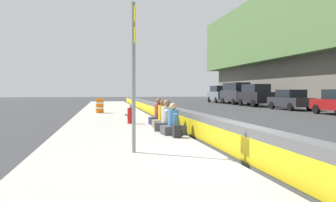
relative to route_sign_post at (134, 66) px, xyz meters
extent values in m
plane|color=#353538|center=(-0.89, -2.45, -2.21)|extent=(160.00, 160.00, 0.00)
cube|color=#A8A59E|center=(-0.89, 0.20, -2.14)|extent=(80.00, 4.40, 0.14)
cube|color=#545456|center=(-0.89, -2.45, -1.79)|extent=(76.00, 0.44, 0.85)
cube|color=gold|center=(-0.89, -2.22, -1.83)|extent=(74.48, 0.01, 0.54)
cylinder|color=gray|center=(0.00, 0.00, -0.27)|extent=(0.09, 0.09, 3.60)
cube|color=yellow|center=(0.00, -0.02, 1.23)|extent=(0.44, 0.02, 0.36)
cube|color=black|center=(0.00, -0.03, 1.23)|extent=(0.30, 0.01, 0.10)
cube|color=yellow|center=(0.00, -0.02, 0.73)|extent=(0.44, 0.02, 0.36)
cube|color=black|center=(0.00, -0.03, 0.73)|extent=(0.30, 0.01, 0.10)
cylinder|color=red|center=(7.14, -0.45, -1.71)|extent=(0.24, 0.24, 0.72)
cone|color=gray|center=(7.14, -0.45, -1.27)|extent=(0.26, 0.26, 0.16)
cylinder|color=gray|center=(7.14, -0.62, -1.68)|extent=(0.10, 0.12, 0.10)
cylinder|color=gray|center=(7.14, -0.28, -1.68)|extent=(0.10, 0.12, 0.10)
cube|color=#424247|center=(3.14, -1.61, -1.93)|extent=(0.72, 0.83, 0.29)
cylinder|color=#427FB7|center=(3.14, -1.61, -1.51)|extent=(0.37, 0.37, 0.55)
sphere|color=tan|center=(3.14, -1.61, -1.12)|extent=(0.24, 0.24, 0.24)
cylinder|color=#427FB7|center=(3.35, -1.60, -1.56)|extent=(0.29, 0.15, 0.48)
cylinder|color=#427FB7|center=(2.94, -1.63, -1.56)|extent=(0.29, 0.15, 0.48)
cube|color=#424247|center=(4.21, -1.59, -1.92)|extent=(0.91, 0.99, 0.31)
cylinder|color=beige|center=(4.21, -1.59, -1.47)|extent=(0.40, 0.40, 0.59)
sphere|color=#8E6647|center=(4.21, -1.59, -1.05)|extent=(0.26, 0.26, 0.26)
cylinder|color=beige|center=(4.42, -1.66, -1.53)|extent=(0.33, 0.22, 0.51)
cylinder|color=beige|center=(4.00, -1.53, -1.53)|extent=(0.33, 0.22, 0.51)
cube|color=#706651|center=(5.27, -1.64, -1.92)|extent=(0.71, 0.83, 0.31)
cylinder|color=gold|center=(5.27, -1.64, -1.48)|extent=(0.39, 0.39, 0.58)
sphere|color=brown|center=(5.27, -1.64, -1.06)|extent=(0.26, 0.26, 0.26)
cylinder|color=gold|center=(5.49, -1.63, -1.53)|extent=(0.30, 0.14, 0.51)
cylinder|color=gold|center=(5.06, -1.64, -1.53)|extent=(0.30, 0.14, 0.51)
cube|color=#23284C|center=(6.58, -1.68, -1.92)|extent=(0.74, 0.86, 0.31)
cylinder|color=#AD3D33|center=(6.58, -1.68, -1.47)|extent=(0.40, 0.40, 0.59)
sphere|color=brown|center=(6.58, -1.68, -1.05)|extent=(0.26, 0.26, 0.26)
cylinder|color=#AD3D33|center=(6.80, -1.67, -1.53)|extent=(0.31, 0.15, 0.52)
cylinder|color=#AD3D33|center=(6.36, -1.69, -1.53)|extent=(0.31, 0.15, 0.52)
cube|color=#232328|center=(2.31, -1.55, -1.87)|extent=(0.32, 0.22, 0.40)
cube|color=#232328|center=(2.31, -1.69, -1.93)|extent=(0.22, 0.06, 0.20)
cylinder|color=orange|center=(14.80, 0.98, -1.60)|extent=(0.52, 0.52, 0.95)
cylinder|color=white|center=(14.80, 0.98, -1.41)|extent=(0.54, 0.54, 0.10)
cylinder|color=white|center=(14.80, 0.98, -1.74)|extent=(0.54, 0.54, 0.10)
cylinder|color=black|center=(13.09, -13.89, -1.88)|extent=(0.66, 0.22, 0.66)
cube|color=#28282D|center=(17.94, -14.75, -1.52)|extent=(4.54, 1.91, 0.72)
cube|color=black|center=(17.84, -14.75, -0.83)|extent=(2.24, 1.67, 0.66)
cylinder|color=black|center=(19.36, -13.85, -1.88)|extent=(0.67, 0.24, 0.66)
cylinder|color=black|center=(19.40, -15.57, -1.88)|extent=(0.67, 0.24, 0.66)
cylinder|color=black|center=(16.48, -13.92, -1.88)|extent=(0.67, 0.24, 0.66)
cylinder|color=black|center=(16.52, -15.65, -1.88)|extent=(0.67, 0.24, 0.66)
cube|color=black|center=(24.30, -14.59, -1.28)|extent=(4.82, 1.98, 1.10)
cube|color=black|center=(24.20, -14.59, -0.33)|extent=(3.12, 1.77, 0.80)
cylinder|color=black|center=(25.83, -13.65, -1.83)|extent=(0.76, 0.23, 0.76)
cylinder|color=black|center=(25.85, -15.49, -1.83)|extent=(0.76, 0.23, 0.76)
cylinder|color=black|center=(22.75, -13.69, -1.83)|extent=(0.76, 0.23, 0.76)
cylinder|color=black|center=(22.78, -15.53, -1.83)|extent=(0.76, 0.23, 0.76)
cube|color=#28282D|center=(29.93, -14.74, -1.20)|extent=(5.14, 2.06, 1.30)
cube|color=black|center=(29.83, -14.75, -0.10)|extent=(4.13, 1.84, 0.90)
cylinder|color=black|center=(31.55, -13.77, -1.85)|extent=(0.72, 0.23, 0.72)
cylinder|color=black|center=(31.58, -15.65, -1.85)|extent=(0.72, 0.23, 0.72)
cylinder|color=black|center=(28.28, -13.83, -1.85)|extent=(0.72, 0.23, 0.72)
cylinder|color=black|center=(28.32, -15.72, -1.85)|extent=(0.72, 0.23, 0.72)
cube|color=slate|center=(35.49, -14.64, -1.28)|extent=(4.83, 1.99, 1.10)
cube|color=black|center=(35.39, -14.63, -0.33)|extent=(3.13, 1.78, 0.80)
cylinder|color=black|center=(37.04, -13.74, -1.83)|extent=(0.76, 0.23, 0.76)
cylinder|color=black|center=(37.01, -15.58, -1.83)|extent=(0.76, 0.23, 0.76)
cylinder|color=black|center=(33.97, -13.69, -1.83)|extent=(0.76, 0.23, 0.76)
cylinder|color=black|center=(33.94, -15.53, -1.83)|extent=(0.76, 0.23, 0.76)
camera|label=1|loc=(-8.12, 0.71, -0.58)|focal=36.16mm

